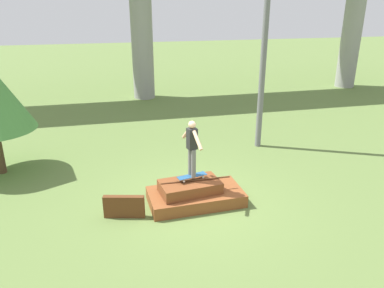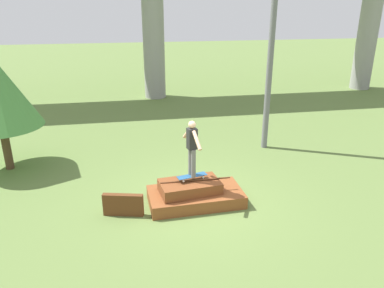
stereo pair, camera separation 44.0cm
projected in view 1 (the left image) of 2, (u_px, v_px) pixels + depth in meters
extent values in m
plane|color=olive|center=(196.00, 202.00, 9.67)|extent=(80.00, 80.00, 0.00)
cube|color=brown|center=(196.00, 197.00, 9.61)|extent=(2.43, 1.33, 0.33)
cube|color=brown|center=(190.00, 187.00, 9.46)|extent=(1.61, 1.01, 0.31)
cylinder|color=#5B3319|center=(196.00, 180.00, 9.44)|extent=(1.79, 0.04, 0.04)
cube|color=#5B3319|center=(124.00, 207.00, 8.92)|extent=(0.98, 0.36, 0.56)
cube|color=#23517F|center=(192.00, 176.00, 9.44)|extent=(0.80, 0.38, 0.01)
cylinder|color=silver|center=(200.00, 174.00, 9.64)|extent=(0.06, 0.04, 0.05)
cylinder|color=silver|center=(203.00, 177.00, 9.49)|extent=(0.06, 0.04, 0.05)
cylinder|color=silver|center=(181.00, 178.00, 9.42)|extent=(0.06, 0.04, 0.05)
cylinder|color=silver|center=(184.00, 181.00, 9.27)|extent=(0.06, 0.04, 0.05)
cylinder|color=slate|center=(191.00, 161.00, 9.38)|extent=(0.12, 0.12, 0.73)
cylinder|color=slate|center=(194.00, 164.00, 9.23)|extent=(0.12, 0.12, 0.73)
cube|color=black|center=(192.00, 139.00, 9.08)|extent=(0.26, 0.25, 0.53)
sphere|color=tan|center=(192.00, 125.00, 8.95)|extent=(0.19, 0.19, 0.19)
cylinder|color=tan|center=(187.00, 133.00, 9.31)|extent=(0.18, 0.45, 0.41)
cylinder|color=tan|center=(198.00, 140.00, 8.81)|extent=(0.18, 0.45, 0.41)
cylinder|color=gray|center=(141.00, 26.00, 18.79)|extent=(1.10, 1.10, 7.32)
cylinder|color=gray|center=(353.00, 23.00, 21.38)|extent=(1.10, 1.10, 7.32)
cylinder|color=slate|center=(266.00, 27.00, 11.97)|extent=(0.20, 0.20, 8.17)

